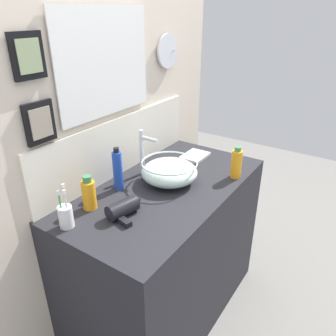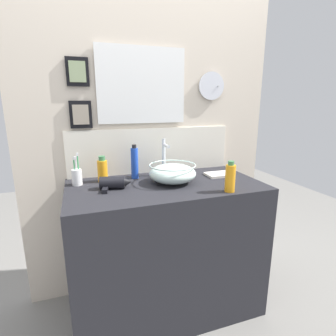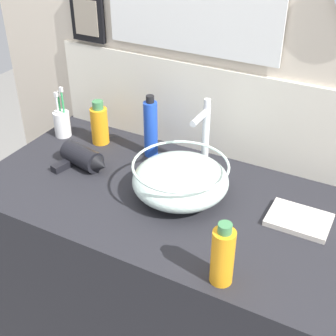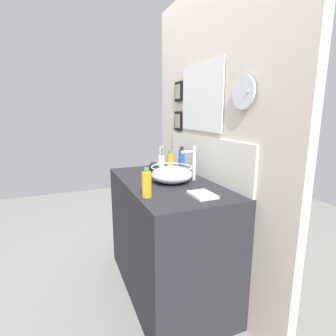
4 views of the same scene
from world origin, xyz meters
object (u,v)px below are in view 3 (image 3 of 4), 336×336
Objects in this scene: hand_towel at (299,220)px; glass_bowl_sink at (180,179)px; spray_bottle at (223,256)px; hair_drier at (84,158)px; lotion_bottle at (99,124)px; toothbrush_cup at (62,123)px; shampoo_bottle at (151,128)px; faucet at (204,132)px.

glass_bowl_sink is at bearing -172.38° from hand_towel.
hand_towel is at bearing 7.62° from glass_bowl_sink.
glass_bowl_sink is 0.36m from spray_bottle.
hair_drier is at bearing -175.77° from hand_towel.
lotion_bottle reaches higher than hand_towel.
toothbrush_cup reaches higher than glass_bowl_sink.
toothbrush_cup is 0.93m from hand_towel.
lotion_bottle reaches higher than glass_bowl_sink.
hair_drier is 0.72m from hand_towel.
spray_bottle is 0.34m from hand_towel.
spray_bottle reaches higher than hair_drier.
glass_bowl_sink is 1.30× the size of shampoo_bottle.
glass_bowl_sink is at bearing 132.86° from spray_bottle.
lotion_bottle is at bearing -179.52° from faucet.
faucet reaches higher than hand_towel.
faucet reaches higher than hair_drier.
toothbrush_cup is at bearing -171.37° from lotion_bottle.
hand_towel is (0.36, 0.05, -0.05)m from glass_bowl_sink.
faucet is at bearing -2.03° from shampoo_bottle.
lotion_bottle is at bearing 8.63° from toothbrush_cup.
spray_bottle is at bearing -109.29° from hand_towel.
lotion_bottle is 0.78m from hand_towel.
hair_drier is at bearing -131.33° from shampoo_bottle.
glass_bowl_sink is at bearing 0.85° from hair_drier.
spray_bottle is 0.78m from lotion_bottle.
lotion_bottle is (-0.66, 0.43, -0.01)m from spray_bottle.
lotion_bottle is (-0.05, 0.17, 0.04)m from hair_drier.
faucet is 1.31× the size of hair_drier.
glass_bowl_sink is 1.66× the size of spray_bottle.
spray_bottle is (0.61, -0.26, 0.05)m from hair_drier.
spray_bottle is 0.63m from shampoo_bottle.
faucet is at bearing 2.73° from toothbrush_cup.
hair_drier is at bearing -35.08° from toothbrush_cup.
spray_bottle is (0.25, -0.43, -0.06)m from faucet.
hand_towel is at bearing -18.44° from faucet.
hand_towel is at bearing 70.71° from spray_bottle.
toothbrush_cup is at bearing 144.92° from hair_drier.
shampoo_bottle is (0.16, 0.18, 0.07)m from hair_drier.
glass_bowl_sink is 0.44m from lotion_bottle.
toothbrush_cup is at bearing 174.32° from hand_towel.
lotion_bottle is at bearing 171.45° from hand_towel.
toothbrush_cup is (-0.57, -0.03, -0.09)m from faucet.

